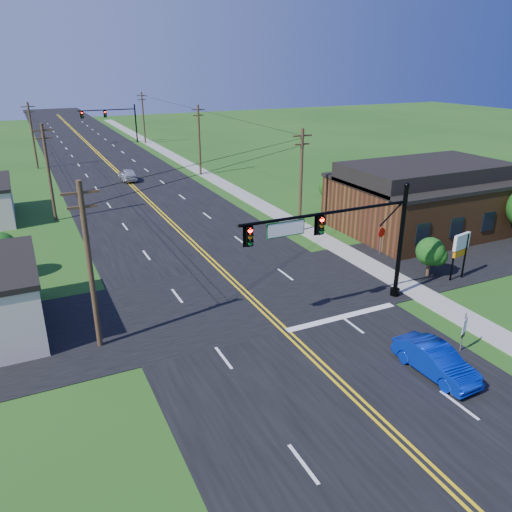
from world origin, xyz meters
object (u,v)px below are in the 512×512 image
signal_mast_main (342,236)px  route_sign (464,329)px  signal_mast_far (111,118)px  blue_car (436,361)px  stop_sign (381,235)px

signal_mast_main → route_sign: size_ratio=5.06×
signal_mast_far → blue_car: signal_mast_far is taller
signal_mast_far → route_sign: signal_mast_far is taller
blue_car → route_sign: bearing=16.4°
signal_mast_main → blue_car: (0.39, -7.70, -4.01)m
blue_car → route_sign: 2.98m
signal_mast_far → stop_sign: signal_mast_far is taller
signal_mast_far → route_sign: size_ratio=4.92×
blue_car → stop_sign: size_ratio=2.02×
route_sign → blue_car: bearing=175.4°
signal_mast_main → signal_mast_far: same height
signal_mast_main → route_sign: signal_mast_main is taller
blue_car → stop_sign: 16.11m
blue_car → route_sign: size_ratio=2.02×
blue_car → stop_sign: stop_sign is taller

